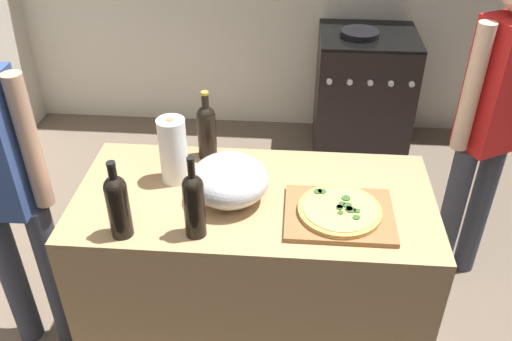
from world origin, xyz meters
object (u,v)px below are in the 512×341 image
at_px(wine_bottle_green, 194,203).
at_px(wine_bottle_amber, 118,203).
at_px(wine_bottle_clear, 207,129).
at_px(pizza, 340,210).
at_px(stove, 362,94).
at_px(paper_towel_roll, 173,150).
at_px(person_in_red, 491,120).
at_px(person_in_stripes, 4,184).
at_px(mixing_bowl, 229,180).

bearing_deg(wine_bottle_green, wine_bottle_amber, -175.42).
bearing_deg(wine_bottle_clear, pizza, -34.23).
bearing_deg(stove, paper_towel_roll, -118.27).
bearing_deg(person_in_red, paper_towel_roll, -160.16).
bearing_deg(stove, wine_bottle_green, -111.13).
bearing_deg(wine_bottle_amber, stove, 63.15).
xyz_separation_m(paper_towel_roll, person_in_stripes, (-0.67, -0.11, -0.12)).
distance_m(mixing_bowl, wine_bottle_green, 0.23).
xyz_separation_m(pizza, person_in_stripes, (-1.32, 0.09, -0.02)).
xyz_separation_m(wine_bottle_clear, person_in_stripes, (-0.78, -0.28, -0.12)).
bearing_deg(stove, mixing_bowl, -110.74).
xyz_separation_m(pizza, person_in_red, (0.72, 0.69, 0.03)).
bearing_deg(mixing_bowl, stove, 69.26).
xyz_separation_m(wine_bottle_green, person_in_stripes, (-0.81, 0.22, -0.12)).
xyz_separation_m(wine_bottle_clear, stove, (0.84, 1.58, -0.59)).
relative_size(paper_towel_roll, wine_bottle_amber, 0.91).
bearing_deg(wine_bottle_amber, paper_towel_roll, 70.85).
bearing_deg(wine_bottle_amber, wine_bottle_clear, 66.72).
height_order(paper_towel_roll, stove, paper_towel_roll).
xyz_separation_m(mixing_bowl, wine_bottle_clear, (-0.13, 0.30, 0.04)).
relative_size(wine_bottle_amber, person_in_red, 0.18).
bearing_deg(wine_bottle_clear, mixing_bowl, -66.37).
xyz_separation_m(wine_bottle_clear, person_in_red, (1.26, 0.32, -0.07)).
height_order(paper_towel_roll, wine_bottle_amber, wine_bottle_amber).
height_order(pizza, paper_towel_roll, paper_towel_roll).
height_order(wine_bottle_green, person_in_stripes, person_in_stripes).
distance_m(paper_towel_roll, person_in_stripes, 0.69).
xyz_separation_m(mixing_bowl, wine_bottle_green, (-0.10, -0.21, 0.05)).
relative_size(paper_towel_roll, wine_bottle_clear, 0.90).
bearing_deg(pizza, paper_towel_roll, 163.50).
xyz_separation_m(wine_bottle_amber, wine_bottle_green, (0.26, 0.02, 0.00)).
height_order(mixing_bowl, person_in_stripes, person_in_stripes).
height_order(wine_bottle_clear, person_in_red, person_in_red).
xyz_separation_m(mixing_bowl, wine_bottle_amber, (-0.36, -0.23, 0.04)).
relative_size(wine_bottle_green, person_in_red, 0.19).
height_order(pizza, wine_bottle_clear, wine_bottle_clear).
xyz_separation_m(pizza, stove, (0.29, 1.95, -0.48)).
xyz_separation_m(wine_bottle_amber, person_in_stripes, (-0.55, 0.24, -0.12)).
relative_size(mixing_bowl, person_in_red, 0.18).
xyz_separation_m(pizza, wine_bottle_green, (-0.51, -0.13, 0.11)).
xyz_separation_m(paper_towel_roll, wine_bottle_amber, (-0.12, -0.35, -0.00)).
height_order(mixing_bowl, stove, mixing_bowl).
bearing_deg(mixing_bowl, person_in_red, 28.35).
relative_size(pizza, wine_bottle_green, 0.96).
distance_m(paper_towel_roll, wine_bottle_amber, 0.37).
relative_size(paper_towel_roll, person_in_stripes, 0.17).
bearing_deg(pizza, person_in_red, 43.68).
bearing_deg(wine_bottle_amber, wine_bottle_green, 4.58).
relative_size(pizza, paper_towel_roll, 1.11).
relative_size(mixing_bowl, wine_bottle_green, 0.93).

